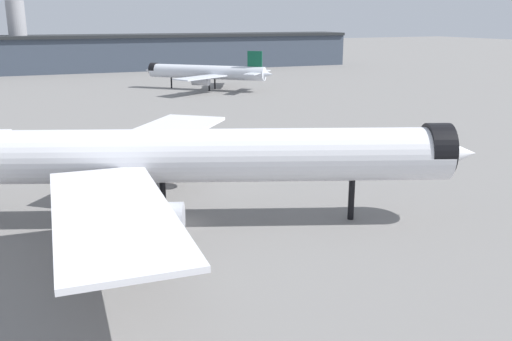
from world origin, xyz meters
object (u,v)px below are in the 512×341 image
at_px(baggage_tug_wing, 200,138).
at_px(airliner_far_taxiway, 207,72).
at_px(airliner_near_gate, 179,157).
at_px(service_truck_front, 65,143).

bearing_deg(baggage_tug_wing, airliner_far_taxiway, 31.51).
relative_size(airliner_near_gate, service_truck_front, 10.49).
bearing_deg(airliner_near_gate, service_truck_front, 123.94).
bearing_deg(service_truck_front, airliner_far_taxiway, 132.96).
distance_m(airliner_far_taxiway, service_truck_front, 84.62).
bearing_deg(baggage_tug_wing, service_truck_front, 135.64).
relative_size(airliner_far_taxiway, service_truck_front, 6.03).
bearing_deg(airliner_near_gate, baggage_tug_wing, 90.53).
relative_size(service_truck_front, baggage_tug_wing, 1.66).
height_order(airliner_near_gate, airliner_far_taxiway, airliner_near_gate).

